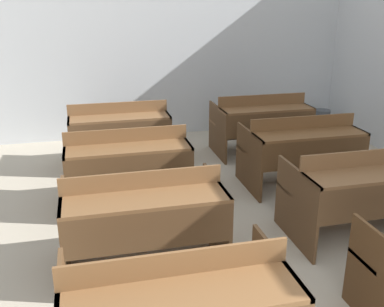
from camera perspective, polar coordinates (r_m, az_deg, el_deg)
The scene contains 8 objects.
wall_back at distance 7.29m, azimuth -2.64°, elevation 14.50°, with size 5.84×0.06×3.12m.
bench_second_left at distance 3.73m, azimuth -6.17°, elevation -7.83°, with size 1.30×0.82×0.86m.
bench_second_right at distance 4.47m, azimuth 20.76°, elevation -4.33°, with size 1.30×0.82×0.86m.
bench_third_left at distance 4.88m, azimuth -8.19°, elevation -1.21°, with size 1.30×0.82×0.86m.
bench_third_right at distance 5.46m, azimuth 13.69°, elevation 0.68°, with size 1.30×0.82×0.86m.
bench_back_left at distance 6.08m, azimuth -9.22°, elevation 2.88°, with size 1.30×0.82×0.86m.
bench_back_right at distance 6.53m, azimuth 8.77°, elevation 4.06°, with size 1.30×0.82×0.86m.
wastepaper_bin at distance 8.03m, azimuth 16.14°, elevation 4.15°, with size 0.27×0.27×0.34m.
Camera 1 is at (-1.39, -0.68, 2.18)m, focal length 42.00 mm.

